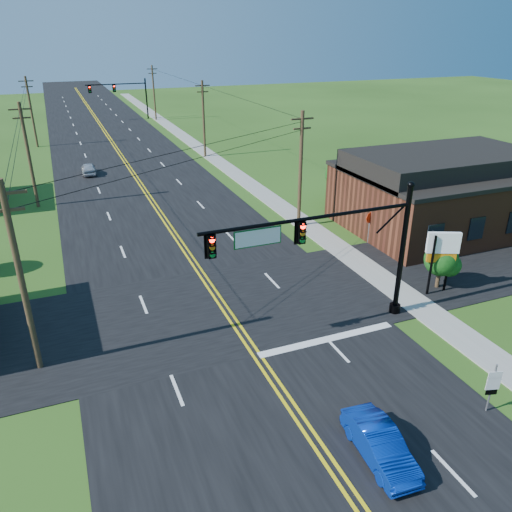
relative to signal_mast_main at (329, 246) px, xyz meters
name	(u,v)px	position (x,y,z in m)	size (l,w,h in m)	color
ground	(325,465)	(-4.34, -8.00, -4.75)	(260.00, 260.00, 0.00)	#274814
road_main	(123,160)	(-4.34, 42.00, -4.73)	(16.00, 220.00, 0.04)	black
road_cross	(221,308)	(-4.34, 4.00, -4.73)	(70.00, 10.00, 0.04)	black
sidewalk	(232,171)	(6.16, 32.00, -4.71)	(2.00, 160.00, 0.08)	gray
signal_mast_main	(329,246)	(0.00, 0.00, 0.00)	(11.30, 0.60, 7.48)	black
signal_mast_far	(120,93)	(0.10, 72.00, -0.20)	(10.98, 0.60, 7.48)	black
brick_building	(439,198)	(15.66, 10.00, -2.40)	(14.20, 11.20, 4.70)	#5D2C1A
utility_pole_left_a	(21,277)	(-13.84, 2.00, -0.03)	(1.80, 0.28, 9.00)	#3C2C1B
utility_pole_left_b	(29,154)	(-13.84, 27.00, -0.03)	(1.80, 0.28, 9.00)	#3C2C1B
utility_pole_left_c	(31,111)	(-13.84, 54.00, -0.03)	(1.80, 0.28, 9.00)	#3C2C1B
utility_pole_right_a	(301,168)	(5.46, 14.00, -0.03)	(1.80, 0.28, 9.00)	#3C2C1B
utility_pole_right_b	(204,118)	(5.46, 40.00, -0.03)	(1.80, 0.28, 9.00)	#3C2C1B
utility_pole_right_c	(154,92)	(5.46, 70.00, -0.03)	(1.80, 0.28, 9.00)	#3C2C1B
tree_right_back	(342,175)	(11.66, 18.00, -2.15)	(3.00, 3.00, 4.10)	#3C2C1B
shrub_corner	(441,260)	(8.66, 1.50, -2.90)	(2.00, 2.00, 2.86)	#3C2C1B
blue_car	(380,445)	(-2.38, -8.43, -4.13)	(1.32, 3.78, 1.24)	#072CA0
distant_car	(89,169)	(-8.66, 36.64, -4.13)	(1.46, 3.62, 1.23)	silver
route_sign	(493,385)	(3.16, -8.02, -3.39)	(0.57, 0.19, 2.34)	slate
stop_sign	(370,221)	(8.66, 8.98, -3.00)	(0.85, 0.25, 2.43)	slate
pylon_sign	(442,249)	(8.14, 1.00, -1.94)	(1.82, 0.99, 3.85)	black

